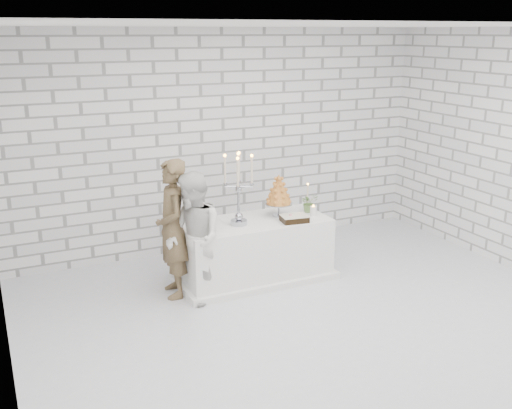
# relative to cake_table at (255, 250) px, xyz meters

# --- Properties ---
(ground) EXTENTS (6.00, 5.00, 0.01)m
(ground) POSITION_rel_cake_table_xyz_m (0.14, -1.20, -0.38)
(ground) COLOR silver
(ground) RESTS_ON ground
(ceiling) EXTENTS (6.00, 5.00, 0.01)m
(ceiling) POSITION_rel_cake_table_xyz_m (0.14, -1.20, 2.62)
(ceiling) COLOR white
(ceiling) RESTS_ON ground
(wall_back) EXTENTS (6.00, 0.01, 3.00)m
(wall_back) POSITION_rel_cake_table_xyz_m (0.14, 1.30, 1.12)
(wall_back) COLOR white
(wall_back) RESTS_ON ground
(cake_table) EXTENTS (1.80, 0.80, 0.75)m
(cake_table) POSITION_rel_cake_table_xyz_m (0.00, 0.00, 0.00)
(cake_table) COLOR white
(cake_table) RESTS_ON ground
(groom) EXTENTS (0.44, 0.62, 1.60)m
(groom) POSITION_rel_cake_table_xyz_m (-1.03, -0.01, 0.43)
(groom) COLOR brown
(groom) RESTS_ON ground
(bride) EXTENTS (0.57, 0.73, 1.49)m
(bride) POSITION_rel_cake_table_xyz_m (-0.88, -0.29, 0.37)
(bride) COLOR silver
(bride) RESTS_ON ground
(candelabra) EXTENTS (0.45, 0.45, 0.87)m
(candelabra) POSITION_rel_cake_table_xyz_m (-0.23, -0.05, 0.81)
(candelabra) COLOR #A4A5AE
(candelabra) RESTS_ON cake_table
(croquembouche) EXTENTS (0.41, 0.41, 0.53)m
(croquembouche) POSITION_rel_cake_table_xyz_m (0.35, 0.05, 0.64)
(croquembouche) COLOR #B96920
(croquembouche) RESTS_ON cake_table
(chocolate_cake) EXTENTS (0.34, 0.26, 0.08)m
(chocolate_cake) POSITION_rel_cake_table_xyz_m (0.42, -0.24, 0.42)
(chocolate_cake) COLOR black
(chocolate_cake) RESTS_ON cake_table
(pillar_candle) EXTENTS (0.10, 0.10, 0.12)m
(pillar_candle) POSITION_rel_cake_table_xyz_m (0.74, -0.13, 0.44)
(pillar_candle) COLOR white
(pillar_candle) RESTS_ON cake_table
(extra_taper) EXTENTS (0.07, 0.07, 0.32)m
(extra_taper) POSITION_rel_cake_table_xyz_m (0.82, 0.16, 0.54)
(extra_taper) COLOR beige
(extra_taper) RESTS_ON cake_table
(flowers) EXTENTS (0.23, 0.20, 0.25)m
(flowers) POSITION_rel_cake_table_xyz_m (0.78, 0.04, 0.50)
(flowers) COLOR #4D8037
(flowers) RESTS_ON cake_table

